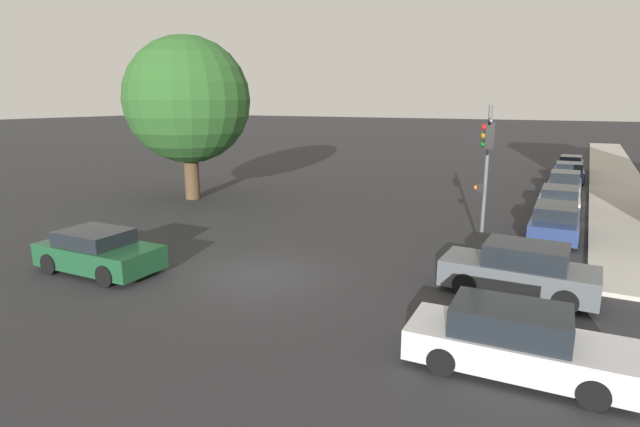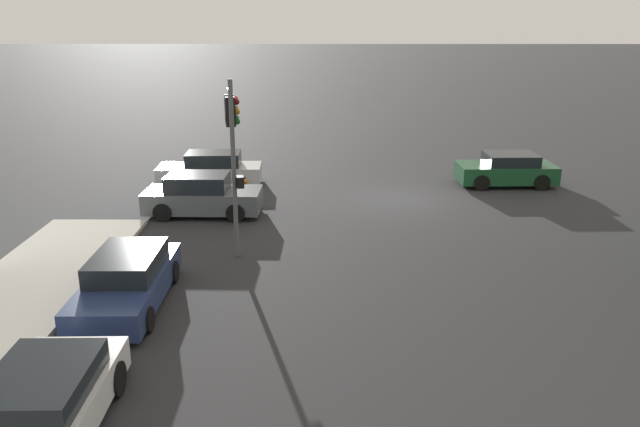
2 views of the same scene
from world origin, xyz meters
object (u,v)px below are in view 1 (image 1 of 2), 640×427
Objects in this scene: crossing_car_0 at (515,342)px; parked_car_4 at (570,165)px; crossing_car_1 at (98,252)px; crossing_car_2 at (520,271)px; parked_car_1 at (559,199)px; street_tree at (188,100)px; parked_car_0 at (555,221)px; traffic_signal at (487,153)px; parked_car_3 at (569,172)px; parked_car_2 at (564,184)px.

crossing_car_0 reaches higher than parked_car_4.
crossing_car_0 is 13.33m from crossing_car_1.
parked_car_1 is (0.43, 13.31, -0.11)m from crossing_car_2.
parked_car_0 is (19.50, 0.85, -5.04)m from street_tree.
traffic_signal is at bearing -62.78° from crossing_car_2.
crossing_car_1 is 0.98× the size of crossing_car_2.
parked_car_0 is at bearing 87.27° from crossing_car_0.
traffic_signal reaches higher than crossing_car_2.
crossing_car_2 reaches higher than parked_car_3.
parked_car_3 is at bearing -89.91° from crossing_car_2.
street_tree is at bearing 107.02° from parked_car_1.
parked_car_4 is (-0.04, 4.96, 0.00)m from parked_car_3.
parked_car_4 is at bearing -1.66° from parked_car_3.
parked_car_4 is (-0.00, 10.72, -0.02)m from parked_car_2.
crossing_car_1 is 0.91× the size of parked_car_0.
street_tree is 2.20× the size of parked_car_3.
traffic_signal is 1.29× the size of crossing_car_1.
parked_car_2 reaches higher than parked_car_4.
crossing_car_2 is 0.93× the size of parked_car_0.
traffic_signal is at bearing 171.60° from parked_car_3.
crossing_car_0 reaches higher than parked_car_2.
traffic_signal is at bearing 149.24° from parked_car_0.
parked_car_4 is at bearing -1.17° from parked_car_1.
crossing_car_2 is 29.57m from parked_car_4.
parked_car_0 is at bearing 179.83° from parked_car_2.
crossing_car_2 is at bearing 177.02° from parked_car_1.
traffic_signal is 5.67m from parked_car_0.
traffic_signal is at bearing 176.36° from parked_car_4.
traffic_signal reaches higher than crossing_car_0.
crossing_car_0 reaches higher than parked_car_3.
parked_car_3 is at bearing -106.90° from traffic_signal.
crossing_car_0 is 29.25m from parked_car_3.
crossing_car_1 is (-13.32, 0.19, 0.02)m from crossing_car_0.
parked_car_2 is (13.32, 23.30, -0.02)m from crossing_car_1.
crossing_car_2 is 7.82m from parked_car_0.
parked_car_4 reaches higher than parked_car_3.
parked_car_1 is (-0.02, 17.96, -0.04)m from crossing_car_0.
parked_car_1 is at bearing 179.24° from parked_car_2.
parked_car_1 is 5.52m from parked_car_2.
crossing_car_1 is at bearing 20.30° from crossing_car_2.
traffic_signal is at bearing 35.00° from crossing_car_1.
parked_car_4 is at bearing -0.55° from parked_car_0.
parked_car_1 is at bearing -90.64° from crossing_car_2.
crossing_car_2 reaches higher than parked_car_4.
parked_car_0 is at bearing 178.06° from parked_car_3.
parked_car_0 is (0.08, 12.44, -0.01)m from crossing_car_0.
street_tree is 2.25× the size of parked_car_2.
crossing_car_0 is 17.96m from parked_car_1.
parked_car_4 is at bearing 49.36° from street_tree.
parked_car_0 is (13.40, 12.26, -0.03)m from crossing_car_1.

